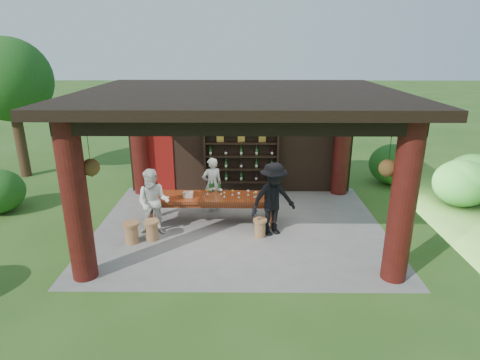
{
  "coord_description": "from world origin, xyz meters",
  "views": [
    {
      "loc": [
        0.08,
        -9.55,
        4.52
      ],
      "look_at": [
        0.0,
        0.4,
        1.15
      ],
      "focal_mm": 30.0,
      "sensor_mm": 36.0,
      "label": 1
    }
  ],
  "objects_px": {
    "stool_near_right": "(260,227)",
    "guest_woman": "(153,202)",
    "napkin_basket": "(188,194)",
    "tasting_table": "(212,200)",
    "guest_man": "(273,199)",
    "wine_shelf": "(241,163)",
    "stool_near_left": "(152,230)",
    "stool_far_left": "(131,232)",
    "host": "(212,185)"
  },
  "relations": [
    {
      "from": "guest_man",
      "to": "napkin_basket",
      "type": "distance_m",
      "value": 2.25
    },
    {
      "from": "stool_near_right",
      "to": "stool_far_left",
      "type": "height_order",
      "value": "stool_far_left"
    },
    {
      "from": "wine_shelf",
      "to": "stool_near_right",
      "type": "xyz_separation_m",
      "value": [
        0.48,
        -3.01,
        -0.78
      ]
    },
    {
      "from": "tasting_table",
      "to": "napkin_basket",
      "type": "distance_m",
      "value": 0.65
    },
    {
      "from": "stool_near_right",
      "to": "guest_woman",
      "type": "relative_size",
      "value": 0.27
    },
    {
      "from": "guest_woman",
      "to": "guest_man",
      "type": "xyz_separation_m",
      "value": [
        2.94,
        0.0,
        0.08
      ]
    },
    {
      "from": "wine_shelf",
      "to": "napkin_basket",
      "type": "relative_size",
      "value": 8.87
    },
    {
      "from": "tasting_table",
      "to": "guest_woman",
      "type": "bearing_deg",
      "value": -153.67
    },
    {
      "from": "wine_shelf",
      "to": "napkin_basket",
      "type": "bearing_deg",
      "value": -121.26
    },
    {
      "from": "wine_shelf",
      "to": "host",
      "type": "bearing_deg",
      "value": -120.14
    },
    {
      "from": "guest_man",
      "to": "napkin_basket",
      "type": "relative_size",
      "value": 7.12
    },
    {
      "from": "stool_near_left",
      "to": "guest_woman",
      "type": "distance_m",
      "value": 0.67
    },
    {
      "from": "tasting_table",
      "to": "stool_far_left",
      "type": "xyz_separation_m",
      "value": [
        -1.86,
        -1.19,
        -0.36
      ]
    },
    {
      "from": "guest_woman",
      "to": "stool_far_left",
      "type": "bearing_deg",
      "value": -130.61
    },
    {
      "from": "host",
      "to": "tasting_table",
      "type": "bearing_deg",
      "value": 73.21
    },
    {
      "from": "host",
      "to": "guest_man",
      "type": "height_order",
      "value": "guest_man"
    },
    {
      "from": "napkin_basket",
      "to": "guest_woman",
      "type": "bearing_deg",
      "value": -142.03
    },
    {
      "from": "wine_shelf",
      "to": "napkin_basket",
      "type": "distance_m",
      "value": 2.65
    },
    {
      "from": "tasting_table",
      "to": "stool_near_right",
      "type": "xyz_separation_m",
      "value": [
        1.23,
        -0.84,
        -0.39
      ]
    },
    {
      "from": "tasting_table",
      "to": "host",
      "type": "height_order",
      "value": "host"
    },
    {
      "from": "napkin_basket",
      "to": "wine_shelf",
      "type": "bearing_deg",
      "value": 58.74
    },
    {
      "from": "stool_near_left",
      "to": "stool_near_right",
      "type": "bearing_deg",
      "value": 4.4
    },
    {
      "from": "stool_near_left",
      "to": "wine_shelf",
      "type": "bearing_deg",
      "value": 56.15
    },
    {
      "from": "wine_shelf",
      "to": "guest_man",
      "type": "bearing_deg",
      "value": -74.42
    },
    {
      "from": "guest_woman",
      "to": "tasting_table",
      "type": "bearing_deg",
      "value": 28.32
    },
    {
      "from": "wine_shelf",
      "to": "stool_near_right",
      "type": "relative_size",
      "value": 5.07
    },
    {
      "from": "guest_woman",
      "to": "napkin_basket",
      "type": "distance_m",
      "value": 0.98
    },
    {
      "from": "guest_man",
      "to": "stool_near_right",
      "type": "bearing_deg",
      "value": -179.56
    },
    {
      "from": "stool_near_left",
      "to": "guest_man",
      "type": "distance_m",
      "value": 3.05
    },
    {
      "from": "host",
      "to": "stool_near_right",
      "type": "bearing_deg",
      "value": 107.45
    },
    {
      "from": "tasting_table",
      "to": "guest_man",
      "type": "height_order",
      "value": "guest_man"
    },
    {
      "from": "napkin_basket",
      "to": "stool_far_left",
      "type": "bearing_deg",
      "value": -138.17
    },
    {
      "from": "wine_shelf",
      "to": "stool_near_right",
      "type": "bearing_deg",
      "value": -80.92
    },
    {
      "from": "stool_near_left",
      "to": "guest_man",
      "type": "xyz_separation_m",
      "value": [
        2.95,
        0.35,
        0.66
      ]
    },
    {
      "from": "stool_far_left",
      "to": "guest_man",
      "type": "xyz_separation_m",
      "value": [
        3.41,
        0.5,
        0.65
      ]
    },
    {
      "from": "stool_near_right",
      "to": "tasting_table",
      "type": "bearing_deg",
      "value": 145.79
    },
    {
      "from": "tasting_table",
      "to": "napkin_basket",
      "type": "relative_size",
      "value": 13.14
    },
    {
      "from": "host",
      "to": "stool_near_left",
      "type": "bearing_deg",
      "value": 32.31
    },
    {
      "from": "guest_man",
      "to": "napkin_basket",
      "type": "height_order",
      "value": "guest_man"
    },
    {
      "from": "napkin_basket",
      "to": "stool_near_right",
      "type": "bearing_deg",
      "value": -22.07
    },
    {
      "from": "stool_near_right",
      "to": "stool_far_left",
      "type": "distance_m",
      "value": 3.11
    },
    {
      "from": "wine_shelf",
      "to": "stool_far_left",
      "type": "xyz_separation_m",
      "value": [
        -2.61,
        -3.37,
        -0.74
      ]
    },
    {
      "from": "stool_near_left",
      "to": "guest_woman",
      "type": "bearing_deg",
      "value": 88.41
    },
    {
      "from": "stool_far_left",
      "to": "host",
      "type": "distance_m",
      "value": 2.71
    },
    {
      "from": "wine_shelf",
      "to": "host",
      "type": "relative_size",
      "value": 1.47
    },
    {
      "from": "host",
      "to": "guest_man",
      "type": "xyz_separation_m",
      "value": [
        1.61,
        -1.47,
        0.14
      ]
    },
    {
      "from": "stool_far_left",
      "to": "wine_shelf",
      "type": "bearing_deg",
      "value": 52.23
    },
    {
      "from": "tasting_table",
      "to": "stool_far_left",
      "type": "distance_m",
      "value": 2.24
    },
    {
      "from": "stool_near_left",
      "to": "guest_man",
      "type": "height_order",
      "value": "guest_man"
    },
    {
      "from": "stool_far_left",
      "to": "host",
      "type": "bearing_deg",
      "value": 47.63
    }
  ]
}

